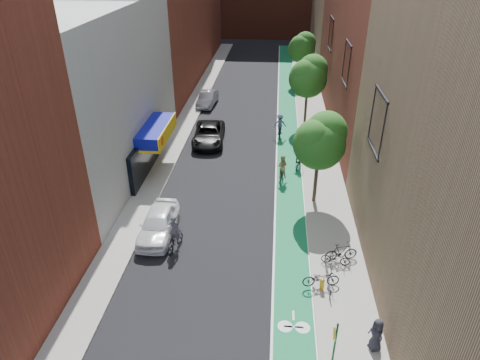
% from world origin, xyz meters
% --- Properties ---
extents(ground, '(160.00, 160.00, 0.00)m').
position_xyz_m(ground, '(0.00, 0.00, 0.00)').
color(ground, black).
rests_on(ground, ground).
extents(bike_lane, '(2.00, 68.00, 0.01)m').
position_xyz_m(bike_lane, '(4.00, 26.00, 0.01)').
color(bike_lane, '#136F4B').
rests_on(bike_lane, ground).
extents(sidewalk_left, '(2.00, 68.00, 0.15)m').
position_xyz_m(sidewalk_left, '(-6.00, 26.00, 0.07)').
color(sidewalk_left, gray).
rests_on(sidewalk_left, ground).
extents(sidewalk_right, '(3.00, 68.00, 0.15)m').
position_xyz_m(sidewalk_right, '(6.50, 26.00, 0.07)').
color(sidewalk_right, gray).
rests_on(sidewalk_right, ground).
extents(building_left_white, '(8.00, 20.00, 12.00)m').
position_xyz_m(building_left_white, '(-11.00, 14.00, 6.00)').
color(building_left_white, silver).
rests_on(building_left_white, ground).
extents(building_right_mid_red, '(8.00, 28.00, 22.00)m').
position_xyz_m(building_right_mid_red, '(12.00, 26.00, 11.00)').
color(building_right_mid_red, maroon).
rests_on(building_right_mid_red, ground).
extents(tree_near, '(3.40, 3.36, 6.42)m').
position_xyz_m(tree_near, '(5.65, 10.02, 4.66)').
color(tree_near, '#332619').
rests_on(tree_near, ground).
extents(tree_mid, '(3.55, 3.53, 6.74)m').
position_xyz_m(tree_mid, '(5.65, 24.02, 4.89)').
color(tree_mid, '#332619').
rests_on(tree_mid, ground).
extents(tree_far, '(3.30, 3.25, 6.21)m').
position_xyz_m(tree_far, '(5.65, 38.02, 4.50)').
color(tree_far, '#332619').
rests_on(tree_far, ground).
extents(sign_pole, '(0.13, 0.71, 3.00)m').
position_xyz_m(sign_pole, '(5.38, -3.50, 1.84)').
color(sign_pole, '#194C26').
rests_on(sign_pole, sidewalk_right).
extents(parked_car_white, '(1.97, 4.78, 1.62)m').
position_xyz_m(parked_car_white, '(-3.98, 5.52, 0.81)').
color(parked_car_white, white).
rests_on(parked_car_white, ground).
extents(parked_car_black, '(2.99, 5.84, 1.58)m').
position_xyz_m(parked_car_black, '(-3.00, 19.25, 0.79)').
color(parked_car_black, black).
rests_on(parked_car_black, ground).
extents(parked_car_silver, '(1.91, 4.65, 1.50)m').
position_xyz_m(parked_car_silver, '(-4.60, 28.92, 0.75)').
color(parked_car_silver, gray).
rests_on(parked_car_silver, ground).
extents(cyclist_lead, '(1.09, 1.99, 2.18)m').
position_xyz_m(cyclist_lead, '(-2.71, 4.29, 0.73)').
color(cyclist_lead, black).
rests_on(cyclist_lead, ground).
extents(cyclist_lane_near, '(0.93, 1.64, 2.07)m').
position_xyz_m(cyclist_lane_near, '(3.40, 12.80, 0.90)').
color(cyclist_lane_near, black).
rests_on(cyclist_lane_near, ground).
extents(cyclist_lane_mid, '(1.05, 1.74, 2.02)m').
position_xyz_m(cyclist_lane_mid, '(4.70, 15.04, 0.77)').
color(cyclist_lane_mid, black).
rests_on(cyclist_lane_mid, ground).
extents(cyclist_lane_far, '(1.22, 1.84, 2.19)m').
position_xyz_m(cyclist_lane_far, '(3.20, 20.96, 0.98)').
color(cyclist_lane_far, black).
rests_on(cyclist_lane_far, ground).
extents(parked_bike_near, '(1.62, 0.77, 0.82)m').
position_xyz_m(parked_bike_near, '(6.34, 3.48, 0.56)').
color(parked_bike_near, black).
rests_on(parked_bike_near, sidewalk_right).
extents(parked_bike_mid, '(1.90, 0.92, 1.10)m').
position_xyz_m(parked_bike_mid, '(6.66, 3.85, 0.70)').
color(parked_bike_mid, black).
rests_on(parked_bike_mid, sidewalk_right).
extents(parked_bike_far, '(1.99, 0.96, 1.00)m').
position_xyz_m(parked_bike_far, '(5.40, 1.70, 0.65)').
color(parked_bike_far, black).
rests_on(parked_bike_far, sidewalk_right).
extents(pedestrian, '(0.79, 0.95, 1.65)m').
position_xyz_m(pedestrian, '(7.42, -1.97, 0.98)').
color(pedestrian, '#212029').
rests_on(pedestrian, sidewalk_right).
extents(fire_hydrant, '(0.24, 0.24, 0.69)m').
position_xyz_m(fire_hydrant, '(5.44, 1.44, 0.52)').
color(fire_hydrant, orange).
rests_on(fire_hydrant, sidewalk_right).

